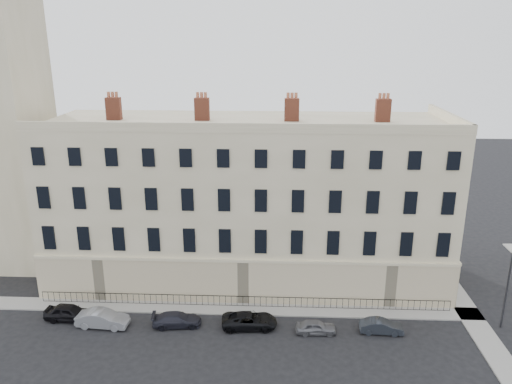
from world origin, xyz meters
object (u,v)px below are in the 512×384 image
Objects in this scene: car_a at (69,313)px; car_c at (177,320)px; car_b at (103,319)px; car_f at (381,326)px; car_e at (316,327)px; car_d at (249,320)px; streetlamp at (510,277)px.

car_a is 1.02× the size of car_c.
car_b reaches higher than car_f.
car_c is at bearing 85.40° from car_e.
car_f is (5.13, 0.28, 0.02)m from car_e.
car_a is at bearing 85.24° from car_e.
car_d is at bearing -87.95° from car_a.
car_d is 5.27m from car_e.
car_e is 0.39× the size of streetlamp.
car_f is at bearing -148.84° from streetlamp.
streetlamp reaches higher than car_f.
car_d is (11.74, 0.41, -0.07)m from car_b.
car_b is 11.75m from car_d.
car_e is at bearing 95.72° from car_f.
car_a reaches higher than car_c.
streetlamp is at bearing -80.78° from car_f.
streetlamp reaches higher than car_a.
car_a is 25.17m from car_f.
car_c is at bearing 91.80° from car_f.
car_c is 26.30m from streetlamp.
car_f is at bearing -95.67° from car_d.
car_a is at bearing -154.72° from streetlamp.
car_e is at bearing -99.76° from car_c.
car_a is at bearing 91.03° from car_f.
car_b is at bearing 87.48° from car_e.
car_c is 1.23× the size of car_e.
car_b is at bearing 87.98° from car_d.
streetlamp is at bearing -83.95° from car_b.
streetlamp reaches higher than car_d.
car_d is at bearing 90.98° from car_f.
car_c is at bearing -153.45° from streetlamp.
car_a is 0.96× the size of car_b.
car_e is (11.07, -0.51, -0.03)m from car_c.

